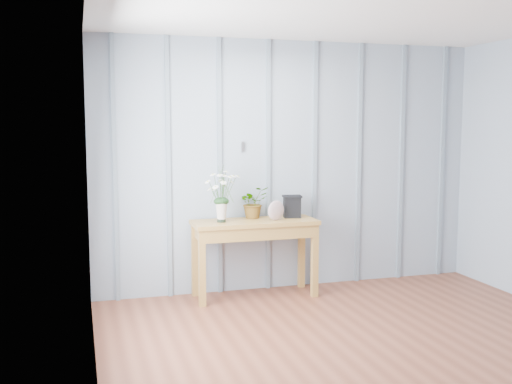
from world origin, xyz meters
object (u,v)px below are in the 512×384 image
object	(u,v)px
daisy_vase	(221,188)
carved_box	(292,206)
felt_disc_vessel	(276,210)
sideboard	(255,232)

from	to	relation	value
daisy_vase	carved_box	bearing A→B (deg)	5.68
daisy_vase	carved_box	size ratio (longest dim) A/B	2.34
felt_disc_vessel	carved_box	distance (m)	0.24
sideboard	felt_disc_vessel	world-z (taller)	felt_disc_vessel
daisy_vase	carved_box	xyz separation A→B (m)	(0.73, 0.07, -0.21)
sideboard	daisy_vase	size ratio (longest dim) A/B	2.32
daisy_vase	carved_box	world-z (taller)	daisy_vase
daisy_vase	felt_disc_vessel	world-z (taller)	daisy_vase
sideboard	carved_box	size ratio (longest dim) A/B	5.43
felt_disc_vessel	carved_box	size ratio (longest dim) A/B	0.87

